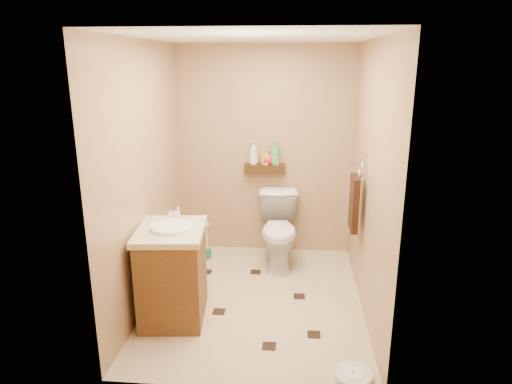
# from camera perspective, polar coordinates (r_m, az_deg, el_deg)

# --- Properties ---
(ground) EXTENTS (2.50, 2.50, 0.00)m
(ground) POSITION_cam_1_polar(r_m,az_deg,el_deg) (4.51, -0.03, -13.28)
(ground) COLOR tan
(ground) RESTS_ON ground
(wall_back) EXTENTS (2.00, 0.04, 2.40)m
(wall_back) POSITION_cam_1_polar(r_m,az_deg,el_deg) (5.27, 1.17, 5.04)
(wall_back) COLOR #A67A5E
(wall_back) RESTS_ON ground
(wall_front) EXTENTS (2.00, 0.04, 2.40)m
(wall_front) POSITION_cam_1_polar(r_m,az_deg,el_deg) (2.87, -2.25, -4.62)
(wall_front) COLOR #A67A5E
(wall_front) RESTS_ON ground
(wall_left) EXTENTS (0.04, 2.50, 2.40)m
(wall_left) POSITION_cam_1_polar(r_m,az_deg,el_deg) (4.26, -13.56, 1.89)
(wall_left) COLOR #A67A5E
(wall_left) RESTS_ON ground
(wall_right) EXTENTS (0.04, 2.50, 2.40)m
(wall_right) POSITION_cam_1_polar(r_m,az_deg,el_deg) (4.10, 14.04, 1.28)
(wall_right) COLOR #A67A5E
(wall_right) RESTS_ON ground
(ceiling) EXTENTS (2.00, 2.50, 0.02)m
(ceiling) POSITION_cam_1_polar(r_m,az_deg,el_deg) (3.93, -0.04, 18.82)
(ceiling) COLOR white
(ceiling) RESTS_ON wall_back
(wall_shelf) EXTENTS (0.46, 0.14, 0.10)m
(wall_shelf) POSITION_cam_1_polar(r_m,az_deg,el_deg) (5.23, 1.09, 2.93)
(wall_shelf) COLOR #38220F
(wall_shelf) RESTS_ON wall_back
(floor_accents) EXTENTS (1.23, 1.43, 0.01)m
(floor_accents) POSITION_cam_1_polar(r_m,az_deg,el_deg) (4.46, 0.29, -13.59)
(floor_accents) COLOR black
(floor_accents) RESTS_ON ground
(toilet) EXTENTS (0.51, 0.81, 0.79)m
(toilet) POSITION_cam_1_polar(r_m,az_deg,el_deg) (5.08, 2.93, -4.84)
(toilet) COLOR white
(toilet) RESTS_ON ground
(vanity) EXTENTS (0.63, 0.74, 0.97)m
(vanity) POSITION_cam_1_polar(r_m,az_deg,el_deg) (4.12, -10.37, -9.82)
(vanity) COLOR brown
(vanity) RESTS_ON ground
(bathroom_scale) EXTENTS (0.34, 0.34, 0.06)m
(bathroom_scale) POSITION_cam_1_polar(r_m,az_deg,el_deg) (3.62, 12.02, -21.53)
(bathroom_scale) COLOR silver
(bathroom_scale) RESTS_ON ground
(toilet_brush) EXTENTS (0.10, 0.10, 0.45)m
(toilet_brush) POSITION_cam_1_polar(r_m,az_deg,el_deg) (5.34, -6.19, -6.64)
(toilet_brush) COLOR #18615D
(toilet_brush) RESTS_ON ground
(towel_ring) EXTENTS (0.12, 0.30, 0.76)m
(towel_ring) POSITION_cam_1_polar(r_m,az_deg,el_deg) (4.39, 12.22, -1.07)
(towel_ring) COLOR silver
(towel_ring) RESTS_ON wall_right
(toilet_paper) EXTENTS (0.12, 0.11, 0.12)m
(toilet_paper) POSITION_cam_1_polar(r_m,az_deg,el_deg) (5.01, -10.16, -2.94)
(toilet_paper) COLOR silver
(toilet_paper) RESTS_ON wall_left
(bottle_a) EXTENTS (0.15, 0.15, 0.27)m
(bottle_a) POSITION_cam_1_polar(r_m,az_deg,el_deg) (5.20, -0.32, 4.96)
(bottle_a) COLOR silver
(bottle_a) RESTS_ON wall_shelf
(bottle_b) EXTENTS (0.11, 0.11, 0.18)m
(bottle_b) POSITION_cam_1_polar(r_m,az_deg,el_deg) (5.20, 1.38, 4.42)
(bottle_b) COLOR yellow
(bottle_b) RESTS_ON wall_shelf
(bottle_c) EXTENTS (0.15, 0.15, 0.15)m
(bottle_c) POSITION_cam_1_polar(r_m,az_deg,el_deg) (5.20, 1.56, 4.29)
(bottle_c) COLOR red
(bottle_c) RESTS_ON wall_shelf
(bottle_d) EXTENTS (0.15, 0.15, 0.28)m
(bottle_d) POSITION_cam_1_polar(r_m,az_deg,el_deg) (5.19, 2.38, 4.93)
(bottle_d) COLOR #39AB5E
(bottle_d) RESTS_ON wall_shelf
(bottle_e) EXTENTS (0.08, 0.08, 0.14)m
(bottle_e) POSITION_cam_1_polar(r_m,az_deg,el_deg) (5.20, 2.56, 4.21)
(bottle_e) COLOR gold
(bottle_e) RESTS_ON wall_shelf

